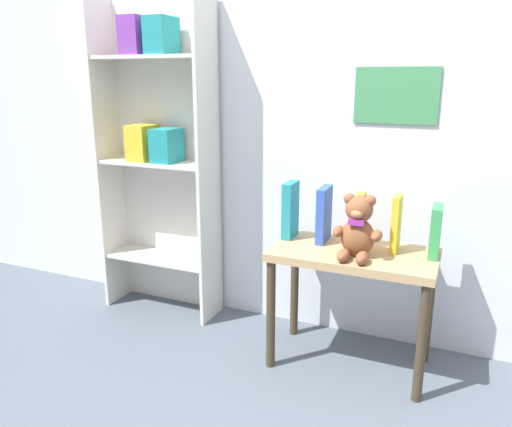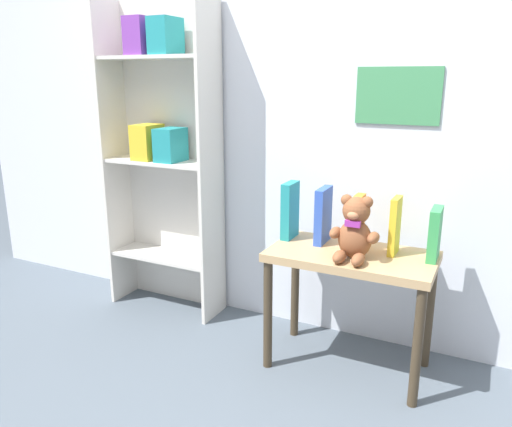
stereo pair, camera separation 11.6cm
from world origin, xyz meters
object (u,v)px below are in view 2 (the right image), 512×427
Objects in this scene: bookshelf_side at (164,144)px; display_table at (351,272)px; book_standing_teal at (290,210)px; book_standing_green at (435,234)px; book_standing_orange at (357,222)px; book_standing_yellow at (395,226)px; book_standing_blue at (323,215)px; teddy_bear at (355,231)px.

display_table is at bearing -10.06° from bookshelf_side.
book_standing_teal is (-0.32, 0.07, 0.22)m from display_table.
book_standing_green reaches higher than display_table.
book_standing_orange is 1.10× the size of book_standing_green.
book_standing_yellow is 1.14× the size of book_standing_green.
bookshelf_side is 6.62× the size of book_standing_blue.
book_standing_green is (0.48, -0.01, -0.02)m from book_standing_blue.
book_standing_blue is 1.07× the size of book_standing_orange.
book_standing_yellow is (0.13, 0.13, 0.00)m from teddy_bear.
book_standing_orange is (0.16, -0.01, -0.01)m from book_standing_blue.
book_standing_blue is (0.94, -0.12, -0.25)m from bookshelf_side.
book_standing_blue is (-0.18, 0.15, 0.00)m from teddy_bear.
display_table is 0.28m from book_standing_blue.
bookshelf_side is 1.29m from book_standing_yellow.
book_standing_teal is 1.22× the size of book_standing_green.
bookshelf_side is 0.98m from book_standing_blue.
book_standing_orange reaches higher than display_table.
book_standing_blue is at bearing 141.68° from teddy_bear.
display_table is at bearing -13.16° from book_standing_teal.
display_table is (1.10, -0.20, -0.47)m from bookshelf_side.
book_standing_teal reaches higher than book_standing_green.
teddy_bear is (1.13, -0.26, -0.26)m from bookshelf_side.
bookshelf_side is at bearing 166.79° from teddy_bear.
book_standing_teal reaches higher than display_table.
teddy_bear is at bearing -80.69° from book_standing_orange.
book_standing_yellow is at bearing 21.91° from display_table.
book_standing_orange is at bearing -179.88° from book_standing_green.
book_standing_blue is (-0.16, 0.08, 0.21)m from display_table.
teddy_bear is at bearing -155.56° from book_standing_green.
display_table is 0.38m from book_standing_green.
book_standing_green is at bearing 12.58° from display_table.
book_standing_yellow is (0.48, -0.01, -0.01)m from book_standing_teal.
teddy_bear is 1.09× the size of book_standing_yellow.
display_table is at bearing -168.45° from book_standing_green.
bookshelf_side reaches higher than book_standing_blue.
book_standing_green is (0.32, 0.07, 0.19)m from display_table.
teddy_bear is at bearing -134.50° from book_standing_yellow.
teddy_bear reaches higher than book_standing_blue.
book_standing_blue is at bearing -7.18° from bookshelf_side.
teddy_bear is at bearing -70.21° from display_table.
book_standing_orange is (-0.00, 0.06, 0.20)m from display_table.
teddy_bear is at bearing -22.66° from book_standing_teal.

